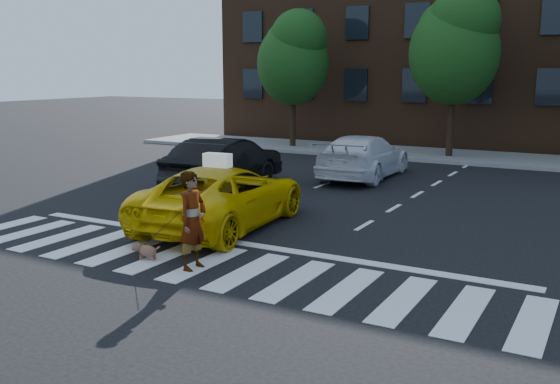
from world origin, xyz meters
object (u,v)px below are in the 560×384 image
object	(u,v)px
black_sedan	(225,162)
white_suv	(363,156)
tree_left	(294,55)
taxi	(223,196)
dog	(145,250)
tree_mid	(455,42)
woman	(193,221)

from	to	relation	value
black_sedan	white_suv	bearing A→B (deg)	-132.31
tree_left	taxi	world-z (taller)	tree_left
white_suv	dog	distance (m)	11.22
tree_left	tree_mid	bearing A→B (deg)	-0.00
taxi	white_suv	size ratio (longest dim) A/B	1.03
black_sedan	woman	bearing A→B (deg)	117.38
taxi	woman	bearing A→B (deg)	109.46
white_suv	tree_left	bearing A→B (deg)	-48.00
taxi	white_suv	bearing A→B (deg)	-97.57
tree_left	white_suv	distance (m)	9.33
tree_left	tree_mid	world-z (taller)	tree_mid
tree_left	woman	xyz separation A→B (m)	(6.97, -17.33, -3.50)
black_sedan	white_suv	xyz separation A→B (m)	(3.23, 3.86, -0.06)
white_suv	dog	world-z (taller)	white_suv
taxi	woman	distance (m)	3.33
woman	dog	distance (m)	1.40
dog	tree_mid	bearing A→B (deg)	66.04
taxi	black_sedan	bearing A→B (deg)	-61.46
tree_mid	white_suv	distance (m)	7.53
tree_left	black_sedan	world-z (taller)	tree_left
taxi	dog	world-z (taller)	taxi
black_sedan	white_suv	size ratio (longest dim) A/B	0.95
taxi	white_suv	world-z (taller)	white_suv
tree_left	taxi	bearing A→B (deg)	-68.61
tree_mid	black_sedan	xyz separation A→B (m)	(-4.74, -10.00, -4.05)
tree_left	dog	xyz separation A→B (m)	(5.78, -17.33, -4.24)
white_suv	woman	bearing A→B (deg)	92.67
taxi	tree_mid	bearing A→B (deg)	-102.40
tree_left	taxi	size ratio (longest dim) A/B	1.22
tree_mid	woman	distance (m)	17.78
white_suv	woman	size ratio (longest dim) A/B	2.75
tree_left	woman	world-z (taller)	tree_left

